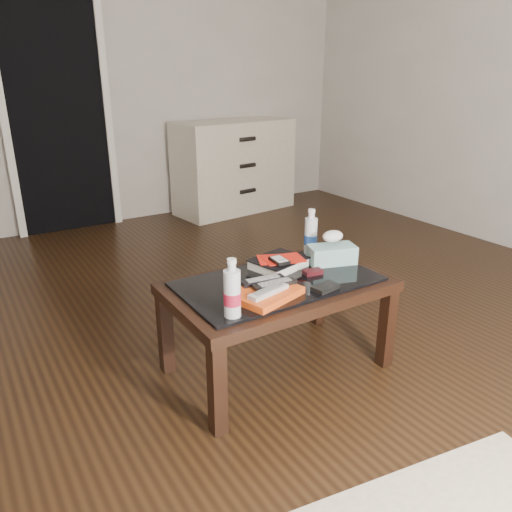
{
  "coord_description": "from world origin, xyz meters",
  "views": [
    {
      "loc": [
        -1.3,
        -2.14,
        1.36
      ],
      "look_at": [
        -0.14,
        -0.29,
        0.55
      ],
      "focal_mm": 35.0,
      "sensor_mm": 36.0,
      "label": 1
    }
  ],
  "objects": [
    {
      "name": "doorway",
      "position": [
        -0.4,
        2.47,
        1.02
      ],
      "size": [
        0.9,
        0.08,
        2.07
      ],
      "color": "black",
      "rests_on": "ground"
    },
    {
      "name": "ipod",
      "position": [
        -0.04,
        -0.34,
        0.52
      ],
      "size": [
        0.07,
        0.11,
        0.02
      ],
      "primitive_type": "cube",
      "rotation": [
        0.0,
        0.0,
        -0.08
      ],
      "color": "black",
      "rests_on": "dvd_mailers"
    },
    {
      "name": "tissue_box",
      "position": [
        0.25,
        -0.37,
        0.51
      ],
      "size": [
        0.26,
        0.18,
        0.09
      ],
      "primitive_type": "cube",
      "rotation": [
        0.0,
        0.0,
        -0.31
      ],
      "color": "teal",
      "rests_on": "coffee_table"
    },
    {
      "name": "dresser",
      "position": [
        1.18,
        2.23,
        0.45
      ],
      "size": [
        1.25,
        0.64,
        0.9
      ],
      "rotation": [
        0.0,
        0.0,
        0.12
      ],
      "color": "beige",
      "rests_on": "ground"
    },
    {
      "name": "ground",
      "position": [
        0.0,
        0.0,
        0.0
      ],
      "size": [
        5.0,
        5.0,
        0.0
      ],
      "primitive_type": "plane",
      "color": "black",
      "rests_on": "ground"
    },
    {
      "name": "coffee_table",
      "position": [
        -0.1,
        -0.41,
        0.4
      ],
      "size": [
        1.0,
        0.6,
        0.46
      ],
      "color": "black",
      "rests_on": "ground"
    },
    {
      "name": "water_bottle_right",
      "position": [
        0.25,
        -0.21,
        0.58
      ],
      "size": [
        0.08,
        0.08,
        0.24
      ],
      "primitive_type": "cylinder",
      "rotation": [
        0.0,
        0.0,
        0.17
      ],
      "color": "silver",
      "rests_on": "coffee_table"
    },
    {
      "name": "magazines",
      "position": [
        -0.24,
        -0.53,
        0.48
      ],
      "size": [
        0.33,
        0.28,
        0.03
      ],
      "primitive_type": "cube",
      "rotation": [
        0.0,
        0.0,
        0.29
      ],
      "color": "#DB4C14",
      "rests_on": "coffee_table"
    },
    {
      "name": "wallet",
      "position": [
        0.02,
        -0.61,
        0.47
      ],
      "size": [
        0.13,
        0.09,
        0.02
      ],
      "primitive_type": "cube",
      "rotation": [
        0.0,
        0.0,
        0.16
      ],
      "color": "black",
      "rests_on": "coffee_table"
    },
    {
      "name": "room_shell",
      "position": [
        0.0,
        0.0,
        1.62
      ],
      "size": [
        5.0,
        5.0,
        5.0
      ],
      "color": "beige",
      "rests_on": "ground"
    },
    {
      "name": "dvd_mailers",
      "position": [
        -0.02,
        -0.29,
        0.51
      ],
      "size": [
        0.23,
        0.2,
        0.01
      ],
      "primitive_type": "cube",
      "rotation": [
        0.0,
        0.0,
        -0.41
      ],
      "color": "red",
      "rests_on": "textbook"
    },
    {
      "name": "remote_silver",
      "position": [
        -0.25,
        -0.57,
        0.5
      ],
      "size": [
        0.21,
        0.1,
        0.02
      ],
      "primitive_type": "cube",
      "rotation": [
        0.0,
        0.0,
        0.24
      ],
      "color": "#BBBAC0",
      "rests_on": "magazines"
    },
    {
      "name": "remote_black_back",
      "position": [
        -0.21,
        -0.46,
        0.5
      ],
      "size": [
        0.2,
        0.07,
        0.02
      ],
      "primitive_type": "cube",
      "rotation": [
        0.0,
        0.0,
        -0.1
      ],
      "color": "black",
      "rests_on": "magazines"
    },
    {
      "name": "remote_black_front",
      "position": [
        -0.19,
        -0.52,
        0.5
      ],
      "size": [
        0.2,
        0.06,
        0.02
      ],
      "primitive_type": "cube",
      "rotation": [
        0.0,
        0.0,
        -0.05
      ],
      "color": "black",
      "rests_on": "magazines"
    },
    {
      "name": "water_bottle_left",
      "position": [
        -0.45,
        -0.61,
        0.58
      ],
      "size": [
        0.08,
        0.08,
        0.24
      ],
      "primitive_type": "cylinder",
      "rotation": [
        0.0,
        0.0,
        -0.2
      ],
      "color": "silver",
      "rests_on": "coffee_table"
    },
    {
      "name": "flip_phone",
      "position": [
        0.08,
        -0.44,
        0.47
      ],
      "size": [
        0.1,
        0.06,
        0.02
      ],
      "primitive_type": "cube",
      "rotation": [
        0.0,
        0.0,
        -0.12
      ],
      "color": "black",
      "rests_on": "coffee_table"
    },
    {
      "name": "textbook",
      "position": [
        -0.01,
        -0.29,
        0.48
      ],
      "size": [
        0.29,
        0.26,
        0.05
      ],
      "primitive_type": "cube",
      "rotation": [
        0.0,
        0.0,
        0.25
      ],
      "color": "black",
      "rests_on": "coffee_table"
    }
  ]
}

